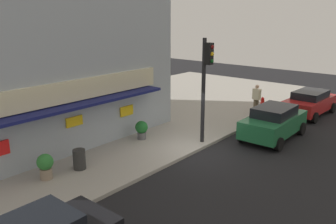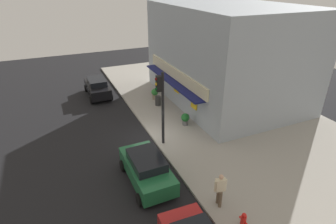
{
  "view_description": "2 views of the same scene",
  "coord_description": "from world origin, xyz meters",
  "px_view_note": "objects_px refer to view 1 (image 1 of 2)",
  "views": [
    {
      "loc": [
        -12.14,
        -8.5,
        5.97
      ],
      "look_at": [
        -1.0,
        0.91,
        1.92
      ],
      "focal_mm": 37.87,
      "sensor_mm": 36.0,
      "label": 1
    },
    {
      "loc": [
        14.85,
        -5.36,
        9.84
      ],
      "look_at": [
        -0.62,
        1.46,
        1.48
      ],
      "focal_mm": 29.09,
      "sensor_mm": 36.0,
      "label": 2
    }
  ],
  "objects_px": {
    "traffic_light": "(206,77)",
    "parked_car_green": "(274,122)",
    "pedestrian": "(256,98)",
    "trash_can": "(79,159)",
    "parked_car_red": "(310,102)",
    "fire_hydrant": "(262,103)",
    "potted_plant_by_window": "(142,129)",
    "potted_plant_by_doorway": "(45,165)"
  },
  "relations": [
    {
      "from": "potted_plant_by_window",
      "to": "parked_car_red",
      "type": "bearing_deg",
      "value": -24.24
    },
    {
      "from": "traffic_light",
      "to": "fire_hydrant",
      "type": "xyz_separation_m",
      "value": [
        7.53,
        0.69,
        -2.75
      ]
    },
    {
      "from": "potted_plant_by_doorway",
      "to": "potted_plant_by_window",
      "type": "xyz_separation_m",
      "value": [
        5.31,
        0.31,
        -0.02
      ]
    },
    {
      "from": "traffic_light",
      "to": "fire_hydrant",
      "type": "distance_m",
      "value": 8.04
    },
    {
      "from": "trash_can",
      "to": "potted_plant_by_doorway",
      "type": "bearing_deg",
      "value": 170.37
    },
    {
      "from": "potted_plant_by_doorway",
      "to": "parked_car_green",
      "type": "bearing_deg",
      "value": -23.52
    },
    {
      "from": "pedestrian",
      "to": "potted_plant_by_window",
      "type": "distance_m",
      "value": 7.95
    },
    {
      "from": "traffic_light",
      "to": "potted_plant_by_window",
      "type": "relative_size",
      "value": 5.33
    },
    {
      "from": "trash_can",
      "to": "potted_plant_by_window",
      "type": "height_order",
      "value": "potted_plant_by_window"
    },
    {
      "from": "traffic_light",
      "to": "fire_hydrant",
      "type": "bearing_deg",
      "value": 5.22
    },
    {
      "from": "potted_plant_by_window",
      "to": "parked_car_green",
      "type": "xyz_separation_m",
      "value": [
        4.56,
        -4.61,
        0.19
      ]
    },
    {
      "from": "traffic_light",
      "to": "parked_car_red",
      "type": "xyz_separation_m",
      "value": [
        8.38,
        -1.96,
        -2.45
      ]
    },
    {
      "from": "traffic_light",
      "to": "parked_car_green",
      "type": "xyz_separation_m",
      "value": [
        2.97,
        -2.08,
        -2.39
      ]
    },
    {
      "from": "parked_car_red",
      "to": "pedestrian",
      "type": "bearing_deg",
      "value": 134.37
    },
    {
      "from": "pedestrian",
      "to": "parked_car_red",
      "type": "xyz_separation_m",
      "value": [
        2.32,
        -2.37,
        -0.34
      ]
    },
    {
      "from": "trash_can",
      "to": "parked_car_green",
      "type": "xyz_separation_m",
      "value": [
        8.55,
        -4.07,
        0.31
      ]
    },
    {
      "from": "trash_can",
      "to": "pedestrian",
      "type": "distance_m",
      "value": 11.77
    },
    {
      "from": "potted_plant_by_doorway",
      "to": "traffic_light",
      "type": "bearing_deg",
      "value": -17.79
    },
    {
      "from": "fire_hydrant",
      "to": "potted_plant_by_window",
      "type": "bearing_deg",
      "value": 168.6
    },
    {
      "from": "fire_hydrant",
      "to": "parked_car_green",
      "type": "height_order",
      "value": "parked_car_green"
    },
    {
      "from": "pedestrian",
      "to": "parked_car_green",
      "type": "xyz_separation_m",
      "value": [
        -3.09,
        -2.49,
        -0.28
      ]
    },
    {
      "from": "traffic_light",
      "to": "parked_car_red",
      "type": "relative_size",
      "value": 1.13
    },
    {
      "from": "pedestrian",
      "to": "parked_car_green",
      "type": "bearing_deg",
      "value": -141.14
    },
    {
      "from": "traffic_light",
      "to": "pedestrian",
      "type": "relative_size",
      "value": 2.71
    },
    {
      "from": "pedestrian",
      "to": "parked_car_green",
      "type": "height_order",
      "value": "pedestrian"
    },
    {
      "from": "trash_can",
      "to": "parked_car_red",
      "type": "xyz_separation_m",
      "value": [
        13.96,
        -3.95,
        0.25
      ]
    },
    {
      "from": "traffic_light",
      "to": "potted_plant_by_window",
      "type": "distance_m",
      "value": 3.95
    },
    {
      "from": "fire_hydrant",
      "to": "pedestrian",
      "type": "xyz_separation_m",
      "value": [
        -1.47,
        -0.28,
        0.64
      ]
    },
    {
      "from": "potted_plant_by_doorway",
      "to": "potted_plant_by_window",
      "type": "bearing_deg",
      "value": 3.37
    },
    {
      "from": "parked_car_red",
      "to": "parked_car_green",
      "type": "xyz_separation_m",
      "value": [
        -5.41,
        -0.12,
        0.06
      ]
    },
    {
      "from": "fire_hydrant",
      "to": "pedestrian",
      "type": "height_order",
      "value": "pedestrian"
    },
    {
      "from": "trash_can",
      "to": "potted_plant_by_window",
      "type": "distance_m",
      "value": 4.03
    },
    {
      "from": "pedestrian",
      "to": "trash_can",
      "type": "bearing_deg",
      "value": 172.26
    },
    {
      "from": "fire_hydrant",
      "to": "potted_plant_by_window",
      "type": "relative_size",
      "value": 0.8
    },
    {
      "from": "traffic_light",
      "to": "pedestrian",
      "type": "bearing_deg",
      "value": 3.86
    },
    {
      "from": "traffic_light",
      "to": "parked_car_green",
      "type": "height_order",
      "value": "traffic_light"
    },
    {
      "from": "traffic_light",
      "to": "potted_plant_by_doorway",
      "type": "relative_size",
      "value": 5.01
    },
    {
      "from": "trash_can",
      "to": "parked_car_red",
      "type": "relative_size",
      "value": 0.19
    },
    {
      "from": "traffic_light",
      "to": "trash_can",
      "type": "height_order",
      "value": "traffic_light"
    },
    {
      "from": "potted_plant_by_doorway",
      "to": "parked_car_red",
      "type": "height_order",
      "value": "parked_car_red"
    },
    {
      "from": "fire_hydrant",
      "to": "trash_can",
      "type": "distance_m",
      "value": 13.18
    },
    {
      "from": "potted_plant_by_doorway",
      "to": "parked_car_green",
      "type": "relative_size",
      "value": 0.23
    }
  ]
}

